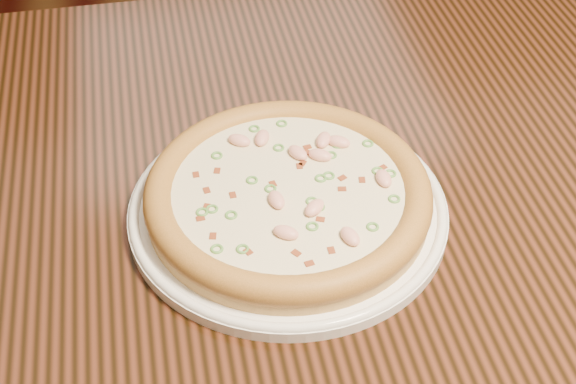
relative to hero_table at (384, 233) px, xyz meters
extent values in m
plane|color=black|center=(0.31, 0.84, -0.65)|extent=(9.00, 9.00, 0.00)
cube|color=black|center=(0.00, 0.00, 0.08)|extent=(1.20, 0.80, 0.04)
cylinder|color=white|center=(-0.12, -0.05, 0.10)|extent=(0.31, 0.31, 0.01)
torus|color=white|center=(-0.12, -0.05, 0.11)|extent=(0.31, 0.31, 0.01)
cylinder|color=tan|center=(-0.12, -0.05, 0.12)|extent=(0.27, 0.27, 0.02)
torus|color=#BB7538|center=(-0.12, -0.05, 0.13)|extent=(0.28, 0.28, 0.03)
cylinder|color=beige|center=(-0.12, -0.05, 0.13)|extent=(0.22, 0.22, 0.00)
ellipsoid|color=#F2B29E|center=(-0.03, -0.06, 0.14)|extent=(0.02, 0.02, 0.01)
ellipsoid|color=#F2B29E|center=(-0.13, -0.11, 0.14)|extent=(0.03, 0.03, 0.01)
ellipsoid|color=#F2B29E|center=(-0.10, 0.00, 0.14)|extent=(0.02, 0.03, 0.01)
ellipsoid|color=#F2B29E|center=(-0.13, 0.03, 0.14)|extent=(0.02, 0.03, 0.01)
ellipsoid|color=#F2B29E|center=(-0.08, -0.01, 0.14)|extent=(0.03, 0.02, 0.01)
ellipsoid|color=#F2B29E|center=(-0.10, -0.08, 0.14)|extent=(0.03, 0.03, 0.01)
ellipsoid|color=#F2B29E|center=(-0.16, 0.03, 0.14)|extent=(0.03, 0.03, 0.01)
ellipsoid|color=#F2B29E|center=(-0.06, 0.00, 0.14)|extent=(0.03, 0.02, 0.01)
ellipsoid|color=#F2B29E|center=(-0.07, 0.01, 0.14)|extent=(0.02, 0.03, 0.01)
ellipsoid|color=#F2B29E|center=(-0.13, -0.07, 0.14)|extent=(0.02, 0.03, 0.01)
ellipsoid|color=#F2B29E|center=(-0.08, -0.13, 0.14)|extent=(0.02, 0.03, 0.01)
cube|color=maroon|center=(-0.17, -0.12, 0.13)|extent=(0.01, 0.01, 0.00)
cube|color=maroon|center=(-0.18, -0.01, 0.13)|extent=(0.01, 0.01, 0.00)
cube|color=maroon|center=(-0.09, 0.00, 0.13)|extent=(0.01, 0.01, 0.00)
cube|color=maroon|center=(-0.20, -0.01, 0.13)|extent=(0.01, 0.01, 0.00)
cube|color=maroon|center=(-0.13, -0.04, 0.13)|extent=(0.01, 0.01, 0.00)
cube|color=maroon|center=(-0.02, -0.04, 0.13)|extent=(0.01, 0.01, 0.00)
cube|color=maroon|center=(-0.07, -0.05, 0.13)|extent=(0.01, 0.01, 0.00)
cube|color=maroon|center=(-0.10, -0.14, 0.13)|extent=(0.01, 0.01, 0.00)
cube|color=maroon|center=(-0.13, -0.13, 0.13)|extent=(0.01, 0.01, 0.00)
cube|color=maroon|center=(-0.20, -0.06, 0.13)|extent=(0.01, 0.01, 0.00)
cube|color=maroon|center=(-0.10, -0.02, 0.13)|extent=(0.01, 0.01, 0.00)
cube|color=maroon|center=(-0.20, -0.04, 0.13)|extent=(0.01, 0.01, 0.00)
cube|color=maroon|center=(-0.17, -0.05, 0.13)|extent=(0.01, 0.01, 0.00)
cube|color=maroon|center=(-0.12, -0.15, 0.13)|extent=(0.01, 0.01, 0.00)
cube|color=maroon|center=(-0.10, -0.10, 0.13)|extent=(0.01, 0.01, 0.00)
cube|color=maroon|center=(-0.10, -0.02, 0.13)|extent=(0.01, 0.01, 0.00)
cube|color=maroon|center=(-0.21, -0.08, 0.13)|extent=(0.01, 0.01, 0.00)
cube|color=maroon|center=(-0.20, -0.10, 0.13)|extent=(0.01, 0.01, 0.00)
cube|color=maroon|center=(-0.05, -0.05, 0.13)|extent=(0.01, 0.01, 0.00)
cube|color=maroon|center=(-0.09, 0.01, 0.13)|extent=(0.01, 0.01, 0.00)
cube|color=maroon|center=(-0.07, -0.06, 0.13)|extent=(0.01, 0.01, 0.00)
torus|color=#518C3C|center=(-0.20, -0.12, 0.13)|extent=(0.01, 0.01, 0.00)
torus|color=#518C3C|center=(-0.12, 0.01, 0.13)|extent=(0.01, 0.01, 0.00)
torus|color=#518C3C|center=(-0.06, 0.00, 0.13)|extent=(0.02, 0.02, 0.00)
torus|color=#518C3C|center=(-0.20, -0.07, 0.13)|extent=(0.01, 0.01, 0.00)
torus|color=#518C3C|center=(-0.17, -0.12, 0.13)|extent=(0.01, 0.01, 0.00)
torus|color=#518C3C|center=(-0.19, -0.07, 0.13)|extent=(0.01, 0.01, 0.00)
torus|color=#518C3C|center=(-0.03, -0.08, 0.13)|extent=(0.02, 0.02, 0.00)
torus|color=#518C3C|center=(-0.14, -0.05, 0.13)|extent=(0.01, 0.01, 0.00)
torus|color=#518C3C|center=(-0.15, -0.03, 0.13)|extent=(0.01, 0.01, 0.00)
torus|color=#518C3C|center=(-0.14, 0.05, 0.13)|extent=(0.02, 0.02, 0.00)
torus|color=#518C3C|center=(-0.09, -0.04, 0.13)|extent=(0.01, 0.01, 0.00)
torus|color=#518C3C|center=(-0.10, -0.07, 0.13)|extent=(0.01, 0.01, 0.00)
torus|color=#518C3C|center=(-0.03, -0.04, 0.13)|extent=(0.02, 0.02, 0.00)
torus|color=#518C3C|center=(-0.02, -0.05, 0.13)|extent=(0.01, 0.01, 0.00)
torus|color=#518C3C|center=(-0.08, -0.04, 0.13)|extent=(0.02, 0.02, 0.00)
torus|color=#518C3C|center=(-0.14, -0.11, 0.13)|extent=(0.01, 0.01, 0.00)
torus|color=#518C3C|center=(-0.18, -0.08, 0.13)|extent=(0.02, 0.02, 0.00)
torus|color=#518C3C|center=(-0.07, -0.01, 0.13)|extent=(0.02, 0.02, 0.00)
torus|color=#518C3C|center=(-0.10, -0.08, 0.13)|extent=(0.02, 0.02, 0.00)
torus|color=#518C3C|center=(-0.11, 0.05, 0.13)|extent=(0.02, 0.02, 0.00)
torus|color=#518C3C|center=(-0.03, 0.00, 0.13)|extent=(0.02, 0.02, 0.00)
torus|color=#518C3C|center=(-0.06, -0.12, 0.13)|extent=(0.02, 0.02, 0.00)
torus|color=#518C3C|center=(-0.18, 0.01, 0.13)|extent=(0.02, 0.02, 0.00)
torus|color=#518C3C|center=(-0.11, -0.11, 0.13)|extent=(0.01, 0.01, 0.00)
camera|label=1|loc=(-0.23, -0.60, 0.64)|focal=50.00mm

